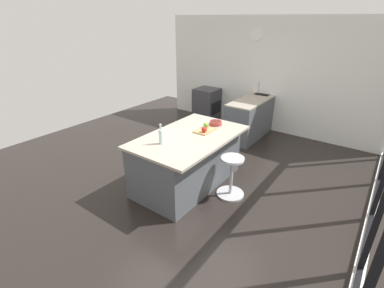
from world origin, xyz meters
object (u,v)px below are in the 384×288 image
at_px(stool_by_window, 231,178).
at_px(apple_red, 204,130).
at_px(cutting_board, 205,130).
at_px(apple_green, 206,125).
at_px(water_bottle, 161,136).
at_px(oven_range, 207,104).
at_px(kitchen_island, 187,159).
at_px(fruit_bowl, 216,123).

xyz_separation_m(stool_by_window, apple_red, (-0.09, -0.59, 0.65)).
bearing_deg(cutting_board, apple_green, -156.02).
height_order(stool_by_window, water_bottle, water_bottle).
height_order(cutting_board, apple_green, apple_green).
bearing_deg(water_bottle, oven_range, -157.30).
bearing_deg(apple_red, kitchen_island, -39.48).
xyz_separation_m(stool_by_window, apple_green, (-0.28, -0.68, 0.65)).
bearing_deg(fruit_bowl, stool_by_window, 50.42).
relative_size(apple_green, fruit_bowl, 0.41).
height_order(oven_range, apple_red, apple_red).
height_order(oven_range, apple_green, apple_green).
relative_size(stool_by_window, cutting_board, 1.87).
relative_size(stool_by_window, apple_red, 7.50).
bearing_deg(kitchen_island, apple_red, 140.52).
bearing_deg(cutting_board, stool_by_window, 74.03).
height_order(oven_range, stool_by_window, oven_range).
relative_size(kitchen_island, apple_green, 21.45).
height_order(stool_by_window, fruit_bowl, fruit_bowl).
distance_m(oven_range, fruit_bowl, 2.88).
height_order(stool_by_window, apple_green, apple_green).
height_order(oven_range, kitchen_island, kitchen_island).
height_order(cutting_board, fruit_bowl, fruit_bowl).
distance_m(kitchen_island, fruit_bowl, 0.83).
bearing_deg(stool_by_window, fruit_bowl, -129.58).
relative_size(kitchen_island, stool_by_window, 2.85).
bearing_deg(stool_by_window, apple_green, -112.49).
bearing_deg(fruit_bowl, cutting_board, 1.28).
height_order(kitchen_island, water_bottle, water_bottle).
bearing_deg(cutting_board, fruit_bowl, -178.72).
relative_size(apple_green, water_bottle, 0.29).
bearing_deg(apple_red, stool_by_window, 80.93).
height_order(kitchen_island, cutting_board, cutting_board).
distance_m(cutting_board, fruit_bowl, 0.35).
distance_m(apple_red, water_bottle, 0.78).
relative_size(oven_range, kitchen_island, 0.45).
bearing_deg(oven_range, kitchen_island, 27.71).
relative_size(kitchen_island, fruit_bowl, 8.90).
bearing_deg(water_bottle, cutting_board, 163.36).
bearing_deg(apple_green, kitchen_island, -12.68).
bearing_deg(water_bottle, fruit_bowl, 168.60).
relative_size(cutting_board, apple_green, 4.03).
relative_size(stool_by_window, apple_green, 7.52).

